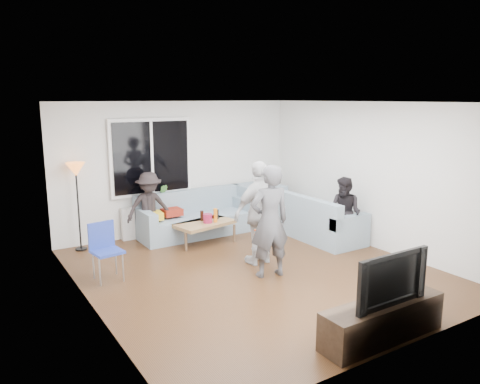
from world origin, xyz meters
TOP-DOWN VIEW (x-y plane):
  - floor at (0.00, 0.00)m, footprint 5.00×5.50m
  - ceiling at (0.00, 0.00)m, footprint 5.00×5.50m
  - wall_back at (0.00, 2.77)m, footprint 5.00×0.04m
  - wall_front at (0.00, -2.77)m, footprint 5.00×0.04m
  - wall_left at (-2.52, 0.00)m, footprint 0.04×5.50m
  - wall_right at (2.52, 0.00)m, footprint 0.04×5.50m
  - window_frame at (-0.60, 2.69)m, footprint 1.62×0.06m
  - window_glass at (-0.60, 2.65)m, footprint 1.50×0.02m
  - window_mullion at (-0.60, 2.64)m, footprint 0.05×0.03m
  - radiator at (-0.60, 2.65)m, footprint 1.30×0.12m
  - potted_plant at (-0.42, 2.62)m, footprint 0.26×0.23m
  - vase at (-0.75, 2.62)m, footprint 0.18×0.18m
  - sofa_back_section at (0.14, 2.27)m, footprint 2.30×0.85m
  - sofa_right_section at (2.02, 0.89)m, footprint 2.00×0.85m
  - sofa_corner at (1.64, 2.27)m, footprint 0.85×0.85m
  - cushion_yellow at (-0.80, 2.25)m, footprint 0.41×0.36m
  - cushion_red at (-0.36, 2.33)m, footprint 0.36×0.30m
  - coffee_table at (0.01, 1.70)m, footprint 1.20×0.81m
  - pitcher at (0.04, 1.63)m, footprint 0.17×0.17m
  - side_chair at (-2.05, 0.85)m, footprint 0.45×0.45m
  - floor_lamp at (-2.05, 2.51)m, footprint 0.32×0.32m
  - player_left at (0.08, -0.27)m, footprint 0.69×0.51m
  - player_right at (0.28, 0.27)m, footprint 1.00×0.43m
  - spectator_right at (2.02, 0.13)m, footprint 0.62×0.72m
  - spectator_back at (-0.82, 2.30)m, footprint 0.90×0.57m
  - tv_console at (0.04, -2.50)m, footprint 1.60×0.40m
  - television at (0.04, -2.50)m, footprint 1.04×0.14m
  - bottle_c at (0.03, 1.83)m, footprint 0.07×0.07m
  - bottle_e at (0.33, 1.78)m, footprint 0.07×0.07m
  - bottle_d at (0.19, 1.60)m, footprint 0.07×0.07m

SIDE VIEW (x-z plane):
  - floor at x=0.00m, z-range -0.04..0.00m
  - coffee_table at x=0.01m, z-range 0.00..0.40m
  - tv_console at x=0.04m, z-range 0.00..0.44m
  - radiator at x=-0.60m, z-range 0.00..0.62m
  - sofa_back_section at x=0.14m, z-range 0.00..0.85m
  - sofa_right_section at x=2.02m, z-range 0.00..0.85m
  - sofa_corner at x=1.64m, z-range 0.00..0.85m
  - side_chair at x=-2.05m, z-range 0.00..0.86m
  - pitcher at x=0.04m, z-range 0.40..0.57m
  - bottle_e at x=0.33m, z-range 0.40..0.58m
  - bottle_c at x=0.03m, z-range 0.40..0.59m
  - cushion_yellow at x=-0.80m, z-range 0.44..0.58m
  - cushion_red at x=-0.36m, z-range 0.45..0.57m
  - bottle_d at x=0.19m, z-range 0.40..0.66m
  - spectator_right at x=2.02m, z-range 0.00..1.29m
  - spectator_back at x=-0.82m, z-range 0.00..1.33m
  - vase at x=-0.75m, z-range 0.62..0.80m
  - television at x=0.04m, z-range 0.44..1.04m
  - floor_lamp at x=-2.05m, z-range 0.00..1.56m
  - potted_plant at x=-0.42m, z-range 0.62..1.01m
  - player_right at x=0.28m, z-range 0.00..1.69m
  - player_left at x=0.08m, z-range 0.00..1.71m
  - wall_back at x=0.00m, z-range 0.00..2.60m
  - wall_front at x=0.00m, z-range 0.00..2.60m
  - wall_left at x=-2.52m, z-range 0.00..2.60m
  - wall_right at x=2.52m, z-range 0.00..2.60m
  - window_frame at x=-0.60m, z-range 0.81..2.29m
  - window_glass at x=-0.60m, z-range 0.88..2.23m
  - window_mullion at x=-0.60m, z-range 0.88..2.23m
  - ceiling at x=0.00m, z-range 2.60..2.64m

